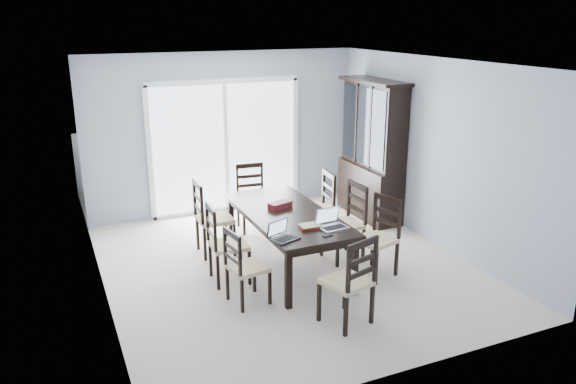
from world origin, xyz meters
The scene contains 24 objects.
floor centered at (0.00, 0.00, 0.00)m, with size 5.00×5.00×0.00m, color beige.
ceiling centered at (0.00, 0.00, 2.60)m, with size 5.00×5.00×0.00m, color white.
back_wall centered at (0.00, 2.50, 1.30)m, with size 4.50×0.02×2.60m, color #8F9AAB.
wall_left centered at (-2.25, 0.00, 1.30)m, with size 0.02×5.00×2.60m, color #8F9AAB.
wall_right centered at (2.25, 0.00, 1.30)m, with size 0.02×5.00×2.60m, color #8F9AAB.
balcony centered at (0.00, 3.50, -0.05)m, with size 4.50×2.00×0.10m, color gray.
railing centered at (0.00, 4.50, 0.55)m, with size 4.50×0.06×1.10m, color #99999E.
dining_table centered at (0.00, 0.00, 0.67)m, with size 1.00×2.20×0.75m.
china_hutch centered at (2.02, 1.25, 1.07)m, with size 0.50×1.38×2.20m.
sliding_door centered at (0.00, 2.48, 1.09)m, with size 2.52×0.05×2.18m.
chair_left_near centered at (-0.87, -0.70, 0.55)m, with size 0.46×0.45×1.04m.
chair_left_mid centered at (-0.90, -0.07, 0.61)m, with size 0.47×0.45×1.15m.
chair_left_far centered at (-0.81, 0.82, 0.64)m, with size 0.48×0.46×1.20m.
chair_right_near centered at (1.00, -0.63, 0.61)m, with size 0.55×0.55×1.15m.
chair_right_mid centered at (0.88, -0.05, 0.63)m, with size 0.49×0.47×1.18m.
chair_right_far centered at (0.78, 0.58, 0.63)m, with size 0.51×0.50×1.20m.
chair_end_near centered at (0.04, -1.62, 0.61)m, with size 0.54×0.55×1.16m.
chair_end_far centered at (0.09, 1.54, 0.60)m, with size 0.47×0.48×1.14m.
laptop_dark centered at (-0.38, -0.82, 0.80)m, with size 0.35×0.30×0.21m.
laptop_silver centered at (0.27, -0.73, 0.81)m, with size 0.35×0.26×0.23m.
book_stack centered at (0.02, -0.61, 0.77)m, with size 0.25×0.20×0.04m.
cell_phone centered at (0.10, -0.92, 0.76)m, with size 0.11×0.05×0.01m, color black.
game_box centered at (-0.01, 0.20, 0.79)m, with size 0.30×0.15×0.08m, color #4E0F13.
hot_tub centered at (-0.30, 3.52, 0.43)m, with size 1.71×1.53×0.86m.
Camera 1 is at (-2.69, -6.12, 3.13)m, focal length 35.00 mm.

